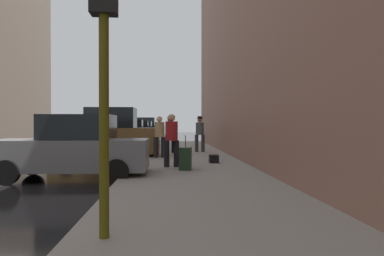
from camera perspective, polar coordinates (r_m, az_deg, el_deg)
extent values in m
cube|color=gray|center=(10.49, 0.33, -7.39)|extent=(4.00, 40.00, 0.15)
cube|color=slate|center=(10.91, -17.90, -3.86)|extent=(4.21, 1.86, 0.84)
cube|color=black|center=(10.83, -16.88, 0.08)|extent=(1.90, 1.57, 0.70)
cylinder|color=black|center=(12.22, -23.03, -5.14)|extent=(0.64, 0.22, 0.64)
cylinder|color=black|center=(10.51, -26.42, -6.08)|extent=(0.64, 0.22, 0.64)
cylinder|color=black|center=(11.59, -10.16, -5.41)|extent=(0.64, 0.22, 0.64)
cylinder|color=black|center=(9.78, -11.44, -6.53)|extent=(0.64, 0.22, 0.64)
cube|color=brown|center=(16.83, -12.83, -1.85)|extent=(4.64, 1.94, 1.10)
cube|color=black|center=(16.78, -12.17, 1.49)|extent=(2.10, 1.61, 0.90)
cylinder|color=black|center=(18.07, -16.98, -3.28)|extent=(0.64, 0.23, 0.64)
cylinder|color=black|center=(16.30, -18.60, -3.70)|extent=(0.64, 0.23, 0.64)
cylinder|color=black|center=(17.57, -7.47, -3.37)|extent=(0.64, 0.23, 0.64)
cylinder|color=black|center=(15.74, -8.06, -3.83)|extent=(0.64, 0.23, 0.64)
cube|color=#B2191E|center=(22.69, -10.46, -1.55)|extent=(4.21, 1.87, 0.84)
cube|color=black|center=(22.65, -9.96, 0.35)|extent=(1.90, 1.58, 0.70)
cylinder|color=black|center=(23.80, -13.48, -2.34)|extent=(0.64, 0.23, 0.64)
cylinder|color=black|center=(21.99, -14.26, -2.59)|extent=(0.64, 0.23, 0.64)
cylinder|color=black|center=(23.51, -6.90, -2.37)|extent=(0.64, 0.23, 0.64)
cylinder|color=black|center=(21.68, -7.13, -2.62)|extent=(0.64, 0.23, 0.64)
cube|color=navy|center=(28.98, -8.98, -1.08)|extent=(4.23, 1.91, 0.84)
cube|color=black|center=(28.95, -8.59, 0.40)|extent=(1.92, 1.59, 0.70)
cylinder|color=black|center=(30.04, -11.45, -1.73)|extent=(0.64, 0.23, 0.64)
cylinder|color=black|center=(28.22, -11.89, -1.88)|extent=(0.64, 0.23, 0.64)
cylinder|color=black|center=(29.84, -6.23, -1.74)|extent=(0.64, 0.23, 0.64)
cylinder|color=black|center=(28.00, -6.34, -1.89)|extent=(0.64, 0.23, 0.64)
cube|color=#B7BABF|center=(35.01, -8.07, -0.79)|extent=(4.24, 1.93, 0.84)
cube|color=black|center=(34.98, -7.74, 0.43)|extent=(1.92, 1.60, 0.70)
cylinder|color=black|center=(36.09, -10.08, -1.34)|extent=(0.64, 0.23, 0.64)
cylinder|color=black|center=(34.27, -10.49, -1.45)|extent=(0.64, 0.23, 0.64)
cylinder|color=black|center=(35.83, -5.75, -1.35)|extent=(0.64, 0.23, 0.64)
cylinder|color=black|center=(34.00, -5.93, -1.46)|extent=(0.64, 0.23, 0.64)
cube|color=black|center=(40.88, -7.44, -0.41)|extent=(4.65, 1.98, 1.10)
cube|color=black|center=(40.86, -7.16, 0.96)|extent=(2.12, 1.63, 0.90)
cylinder|color=black|center=(41.98, -9.35, -1.07)|extent=(0.65, 0.24, 0.64)
cylinder|color=black|center=(40.16, -9.69, -1.15)|extent=(0.65, 0.24, 0.64)
cylinder|color=black|center=(41.70, -5.27, -1.08)|extent=(0.65, 0.24, 0.64)
cylinder|color=black|center=(39.86, -5.43, -1.16)|extent=(0.65, 0.24, 0.64)
cylinder|color=red|center=(16.26, -6.59, -3.32)|extent=(0.22, 0.22, 0.55)
sphere|color=red|center=(16.24, -6.59, -2.15)|extent=(0.20, 0.20, 0.20)
cylinder|color=red|center=(16.26, -7.15, -3.22)|extent=(0.10, 0.09, 0.09)
cylinder|color=red|center=(16.25, -6.03, -3.22)|extent=(0.10, 0.09, 0.09)
cylinder|color=#514C0F|center=(4.66, -13.27, 5.74)|extent=(0.12, 0.12, 3.60)
sphere|color=green|center=(5.00, -13.04, 17.92)|extent=(0.14, 0.14, 0.14)
cylinder|color=black|center=(12.16, -2.39, -3.92)|extent=(0.21, 0.21, 0.85)
cylinder|color=black|center=(12.10, -3.88, -3.94)|extent=(0.21, 0.21, 0.85)
cylinder|color=#A51E23|center=(12.09, -3.14, -0.46)|extent=(0.47, 0.47, 0.62)
sphere|color=tan|center=(12.09, -3.14, 1.58)|extent=(0.24, 0.24, 0.24)
cylinder|color=#333338|center=(18.68, 0.71, -2.34)|extent=(0.20, 0.20, 0.85)
cylinder|color=#333338|center=(18.67, 1.69, -2.35)|extent=(0.20, 0.20, 0.85)
cylinder|color=#4C5156|center=(18.65, 1.20, -0.09)|extent=(0.45, 0.45, 0.62)
sphere|color=#997051|center=(18.65, 1.20, 1.23)|extent=(0.24, 0.24, 0.24)
cylinder|color=black|center=(18.66, 1.20, 1.45)|extent=(0.34, 0.34, 0.02)
cylinder|color=black|center=(18.66, 1.20, 1.64)|extent=(0.23, 0.23, 0.11)
cylinder|color=black|center=(18.07, -2.87, -2.44)|extent=(0.21, 0.21, 0.85)
cylinder|color=black|center=(18.02, -3.87, -2.45)|extent=(0.21, 0.21, 0.85)
cylinder|color=black|center=(18.02, -3.37, -0.11)|extent=(0.46, 0.46, 0.62)
sphere|color=tan|center=(18.02, -3.37, 1.25)|extent=(0.24, 0.24, 0.24)
cylinder|color=black|center=(18.02, -3.37, 1.48)|extent=(0.34, 0.34, 0.02)
cylinder|color=black|center=(18.02, -3.37, 1.67)|extent=(0.23, 0.23, 0.11)
cylinder|color=black|center=(15.54, -4.41, -2.94)|extent=(0.22, 0.22, 0.85)
cylinder|color=black|center=(15.46, -5.56, -2.96)|extent=(0.22, 0.22, 0.85)
cylinder|color=tan|center=(15.47, -4.99, -0.23)|extent=(0.49, 0.49, 0.62)
sphere|color=beige|center=(15.47, -4.99, 1.36)|extent=(0.24, 0.24, 0.24)
cube|color=black|center=(11.39, -1.00, -4.65)|extent=(0.42, 0.60, 0.68)
cylinder|color=#333333|center=(11.35, -1.00, -2.04)|extent=(0.02, 0.02, 0.36)
cube|color=black|center=(13.44, 3.34, -4.71)|extent=(0.32, 0.44, 0.28)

